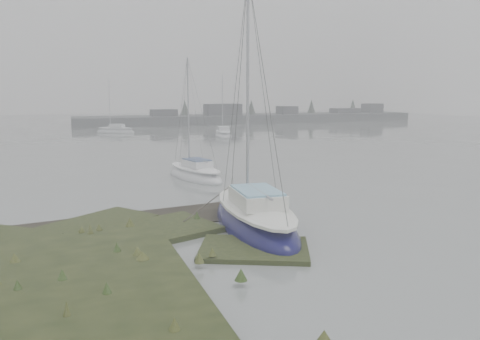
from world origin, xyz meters
The scene contains 6 objects.
ground centered at (0.00, 30.00, 0.00)m, with size 160.00×160.00×0.00m, color slate.
far_shoreline centered at (26.84, 61.90, 0.85)m, with size 60.00×8.00×4.15m.
sailboat_main centered at (1.50, 1.89, 0.32)m, with size 2.98×7.43×10.24m.
sailboat_white centered at (2.16, 12.92, 0.24)m, with size 3.11×5.78×7.77m.
sailboat_far_b centered at (12.40, 38.05, 0.25)m, with size 2.98×5.86×7.91m.
sailboat_far_c centered at (1.11, 48.19, 0.23)m, with size 5.28×4.31×7.35m.
Camera 1 is at (-5.06, -14.01, 5.10)m, focal length 35.00 mm.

